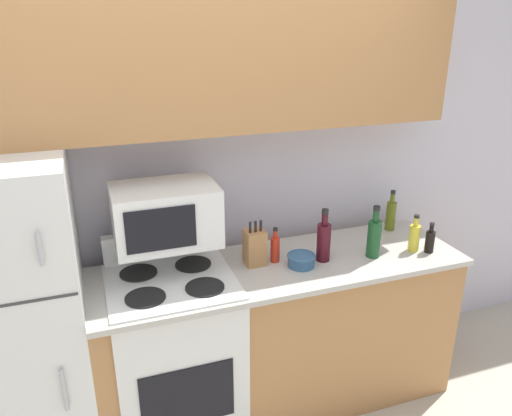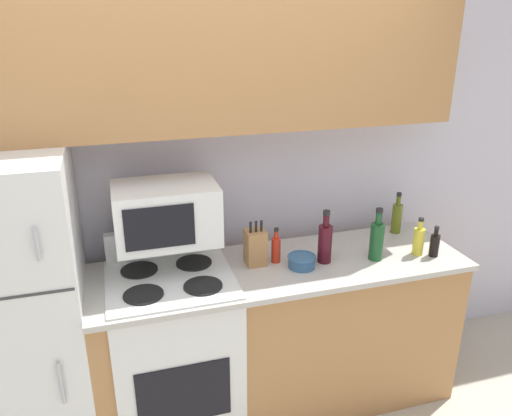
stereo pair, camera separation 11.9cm
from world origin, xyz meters
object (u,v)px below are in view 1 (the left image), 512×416
object	(u,v)px
bottle_wine_red	(324,240)
bottle_olive_oil	(391,214)
refrigerator	(11,325)
microwave	(165,215)
bottle_hot_sauce	(275,248)
bottle_wine_green	(374,237)
bowl	(301,260)
bottle_cooking_spray	(414,237)
bottle_soy_sauce	(430,241)
stove	(176,355)
knife_block	(255,247)

from	to	relation	value
bottle_wine_red	bottle_olive_oil	world-z (taller)	bottle_wine_red
refrigerator	microwave	xyz separation A→B (m)	(0.78, 0.05, 0.44)
bottle_hot_sauce	bottle_wine_green	bearing A→B (deg)	-13.02
refrigerator	bowl	bearing A→B (deg)	-4.59
bottle_cooking_spray	bottle_soy_sauce	bearing A→B (deg)	-32.15
bottle_wine_green	bottle_olive_oil	bearing A→B (deg)	43.77
stove	bottle_soy_sauce	xyz separation A→B (m)	(1.45, -0.15, 0.52)
knife_block	bottle_cooking_spray	bearing A→B (deg)	-9.34
bottle_soy_sauce	stove	bearing A→B (deg)	174.16
refrigerator	bottle_cooking_spray	bearing A→B (deg)	-4.20
refrigerator	bottle_wine_red	distance (m)	1.62
bottle_cooking_spray	bottle_soy_sauce	distance (m)	0.09
bottle_cooking_spray	bottle_olive_oil	size ratio (longest dim) A/B	0.85
bowl	knife_block	bearing A→B (deg)	154.14
bowl	bottle_soy_sauce	size ratio (longest dim) A/B	0.87
microwave	stove	bearing A→B (deg)	-96.71
stove	bottle_soy_sauce	distance (m)	1.55
refrigerator	bottle_soy_sauce	distance (m)	2.24
refrigerator	stove	distance (m)	0.83
stove	bowl	xyz separation A→B (m)	(0.69, -0.06, 0.48)
stove	knife_block	size ratio (longest dim) A/B	4.37
bottle_hot_sauce	bottle_wine_red	distance (m)	0.27
knife_block	bowl	size ratio (longest dim) A/B	1.62
bottle_wine_red	refrigerator	bearing A→B (deg)	176.69
bowl	bottle_hot_sauce	distance (m)	0.15
knife_block	bottle_olive_oil	bearing A→B (deg)	9.15
bottle_hot_sauce	bottle_wine_red	world-z (taller)	bottle_wine_red
refrigerator	bottle_olive_oil	world-z (taller)	refrigerator
bottle_hot_sauce	bottle_olive_oil	xyz separation A→B (m)	(0.84, 0.17, 0.02)
bottle_wine_red	microwave	bearing A→B (deg)	170.12
microwave	bottle_soy_sauce	distance (m)	1.48
knife_block	bottle_hot_sauce	bearing A→B (deg)	-5.92
stove	bottle_hot_sauce	xyz separation A→B (m)	(0.58, 0.04, 0.53)
refrigerator	bowl	distance (m)	1.47
stove	bowl	distance (m)	0.85
refrigerator	bottle_wine_green	world-z (taller)	refrigerator
bottle_wine_red	bottle_wine_green	bearing A→B (deg)	-10.29
knife_block	bottle_olive_oil	world-z (taller)	bottle_olive_oil
knife_block	bowl	bearing A→B (deg)	-25.86
knife_block	bottle_soy_sauce	distance (m)	1.00
refrigerator	stove	xyz separation A→B (m)	(0.76, -0.05, -0.33)
bottle_wine_green	bottle_hot_sauce	distance (m)	0.55
microwave	bottle_olive_oil	size ratio (longest dim) A/B	1.99
knife_block	bottle_soy_sauce	size ratio (longest dim) A/B	1.41
bottle_soy_sauce	bottle_wine_red	distance (m)	0.63
stove	bottle_cooking_spray	size ratio (longest dim) A/B	5.02
stove	bottle_wine_red	bearing A→B (deg)	-2.57
bottle_wine_green	bottle_soy_sauce	distance (m)	0.34
bowl	bottle_olive_oil	world-z (taller)	bottle_olive_oil
refrigerator	bottle_cooking_spray	world-z (taller)	refrigerator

